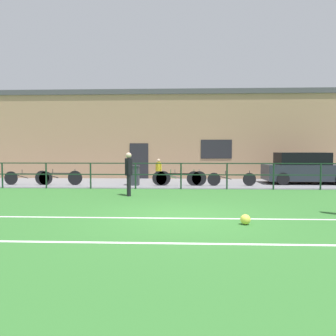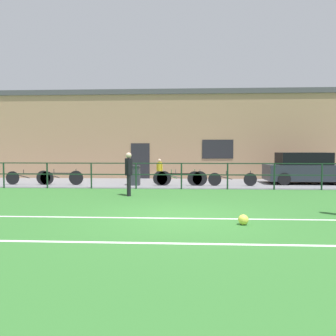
{
  "view_description": "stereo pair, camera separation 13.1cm",
  "coord_description": "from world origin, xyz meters",
  "px_view_note": "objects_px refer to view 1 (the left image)",
  "views": [
    {
      "loc": [
        0.05,
        -8.33,
        1.72
      ],
      "look_at": [
        -0.48,
        4.02,
        1.03
      ],
      "focal_mm": 35.15,
      "sensor_mm": 36.0,
      "label": 1
    },
    {
      "loc": [
        0.18,
        -8.32,
        1.72
      ],
      "look_at": [
        -0.48,
        4.02,
        1.03
      ],
      "focal_mm": 35.15,
      "sensor_mm": 36.0,
      "label": 2
    }
  ],
  "objects_px": {
    "soccer_ball_match": "(245,219)",
    "bicycle_parked_1": "(28,178)",
    "trash_bin_0": "(134,175)",
    "bicycle_parked_3": "(232,179)",
    "bicycle_parked_4": "(177,178)",
    "spectator_child": "(159,169)",
    "player_goalkeeper": "(129,171)",
    "bicycle_parked_2": "(59,178)",
    "parked_car_red": "(304,169)",
    "bicycle_parked_0": "(181,178)"
  },
  "relations": [
    {
      "from": "player_goalkeeper",
      "to": "bicycle_parked_4",
      "type": "bearing_deg",
      "value": -39.13
    },
    {
      "from": "bicycle_parked_0",
      "to": "bicycle_parked_1",
      "type": "relative_size",
      "value": 1.01
    },
    {
      "from": "bicycle_parked_4",
      "to": "bicycle_parked_3",
      "type": "bearing_deg",
      "value": 0.0
    },
    {
      "from": "soccer_ball_match",
      "to": "bicycle_parked_3",
      "type": "relative_size",
      "value": 0.1
    },
    {
      "from": "bicycle_parked_4",
      "to": "spectator_child",
      "type": "bearing_deg",
      "value": 126.33
    },
    {
      "from": "bicycle_parked_4",
      "to": "parked_car_red",
      "type": "bearing_deg",
      "value": 11.41
    },
    {
      "from": "soccer_ball_match",
      "to": "bicycle_parked_2",
      "type": "bearing_deg",
      "value": 132.85
    },
    {
      "from": "soccer_ball_match",
      "to": "spectator_child",
      "type": "relative_size",
      "value": 0.19
    },
    {
      "from": "bicycle_parked_3",
      "to": "soccer_ball_match",
      "type": "bearing_deg",
      "value": -96.23
    },
    {
      "from": "parked_car_red",
      "to": "bicycle_parked_1",
      "type": "distance_m",
      "value": 13.69
    },
    {
      "from": "bicycle_parked_2",
      "to": "bicycle_parked_3",
      "type": "bearing_deg",
      "value": 0.0
    },
    {
      "from": "player_goalkeeper",
      "to": "soccer_ball_match",
      "type": "distance_m",
      "value": 5.8
    },
    {
      "from": "parked_car_red",
      "to": "trash_bin_0",
      "type": "bearing_deg",
      "value": -171.87
    },
    {
      "from": "soccer_ball_match",
      "to": "trash_bin_0",
      "type": "relative_size",
      "value": 0.25
    },
    {
      "from": "bicycle_parked_1",
      "to": "bicycle_parked_2",
      "type": "bearing_deg",
      "value": -0.0
    },
    {
      "from": "bicycle_parked_3",
      "to": "bicycle_parked_4",
      "type": "height_order",
      "value": "bicycle_parked_4"
    },
    {
      "from": "soccer_ball_match",
      "to": "bicycle_parked_2",
      "type": "xyz_separation_m",
      "value": [
        -7.41,
        7.99,
        0.26
      ]
    },
    {
      "from": "player_goalkeeper",
      "to": "bicycle_parked_3",
      "type": "relative_size",
      "value": 0.71
    },
    {
      "from": "player_goalkeeper",
      "to": "bicycle_parked_3",
      "type": "xyz_separation_m",
      "value": [
        4.32,
        3.39,
        -0.58
      ]
    },
    {
      "from": "bicycle_parked_0",
      "to": "bicycle_parked_3",
      "type": "relative_size",
      "value": 1.05
    },
    {
      "from": "soccer_ball_match",
      "to": "bicycle_parked_2",
      "type": "relative_size",
      "value": 0.1
    },
    {
      "from": "soccer_ball_match",
      "to": "bicycle_parked_0",
      "type": "height_order",
      "value": "bicycle_parked_0"
    },
    {
      "from": "player_goalkeeper",
      "to": "bicycle_parked_3",
      "type": "distance_m",
      "value": 5.52
    },
    {
      "from": "player_goalkeeper",
      "to": "bicycle_parked_4",
      "type": "distance_m",
      "value": 3.84
    },
    {
      "from": "player_goalkeeper",
      "to": "trash_bin_0",
      "type": "height_order",
      "value": "player_goalkeeper"
    },
    {
      "from": "spectator_child",
      "to": "parked_car_red",
      "type": "xyz_separation_m",
      "value": [
        7.39,
        0.01,
        0.04
      ]
    },
    {
      "from": "soccer_ball_match",
      "to": "bicycle_parked_3",
      "type": "height_order",
      "value": "bicycle_parked_3"
    },
    {
      "from": "parked_car_red",
      "to": "bicycle_parked_1",
      "type": "bearing_deg",
      "value": -174.55
    },
    {
      "from": "trash_bin_0",
      "to": "parked_car_red",
      "type": "bearing_deg",
      "value": 8.13
    },
    {
      "from": "bicycle_parked_2",
      "to": "player_goalkeeper",
      "type": "bearing_deg",
      "value": -40.55
    },
    {
      "from": "player_goalkeeper",
      "to": "trash_bin_0",
      "type": "distance_m",
      "value": 3.52
    },
    {
      "from": "spectator_child",
      "to": "bicycle_parked_1",
      "type": "height_order",
      "value": "spectator_child"
    },
    {
      "from": "trash_bin_0",
      "to": "spectator_child",
      "type": "bearing_deg",
      "value": 47.33
    },
    {
      "from": "soccer_ball_match",
      "to": "spectator_child",
      "type": "distance_m",
      "value": 9.67
    },
    {
      "from": "bicycle_parked_0",
      "to": "bicycle_parked_1",
      "type": "distance_m",
      "value": 7.4
    },
    {
      "from": "bicycle_parked_3",
      "to": "trash_bin_0",
      "type": "bearing_deg",
      "value": 178.95
    },
    {
      "from": "player_goalkeeper",
      "to": "bicycle_parked_3",
      "type": "height_order",
      "value": "player_goalkeeper"
    },
    {
      "from": "soccer_ball_match",
      "to": "bicycle_parked_4",
      "type": "xyz_separation_m",
      "value": [
        -1.72,
        7.99,
        0.26
      ]
    },
    {
      "from": "parked_car_red",
      "to": "player_goalkeeper",
      "type": "bearing_deg",
      "value": -150.13
    },
    {
      "from": "soccer_ball_match",
      "to": "bicycle_parked_1",
      "type": "xyz_separation_m",
      "value": [
        -8.9,
        7.99,
        0.24
      ]
    },
    {
      "from": "spectator_child",
      "to": "bicycle_parked_2",
      "type": "relative_size",
      "value": 0.54
    },
    {
      "from": "bicycle_parked_2",
      "to": "trash_bin_0",
      "type": "height_order",
      "value": "trash_bin_0"
    },
    {
      "from": "player_goalkeeper",
      "to": "soccer_ball_match",
      "type": "relative_size",
      "value": 6.84
    },
    {
      "from": "bicycle_parked_3",
      "to": "player_goalkeeper",
      "type": "bearing_deg",
      "value": -141.86
    },
    {
      "from": "bicycle_parked_2",
      "to": "bicycle_parked_1",
      "type": "bearing_deg",
      "value": 180.0
    },
    {
      "from": "bicycle_parked_2",
      "to": "bicycle_parked_4",
      "type": "relative_size",
      "value": 0.99
    },
    {
      "from": "bicycle_parked_1",
      "to": "bicycle_parked_3",
      "type": "xyz_separation_m",
      "value": [
        9.77,
        -0.0,
        -0.02
      ]
    },
    {
      "from": "bicycle_parked_1",
      "to": "bicycle_parked_3",
      "type": "relative_size",
      "value": 1.04
    },
    {
      "from": "player_goalkeeper",
      "to": "bicycle_parked_2",
      "type": "height_order",
      "value": "player_goalkeeper"
    },
    {
      "from": "spectator_child",
      "to": "trash_bin_0",
      "type": "height_order",
      "value": "spectator_child"
    }
  ]
}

